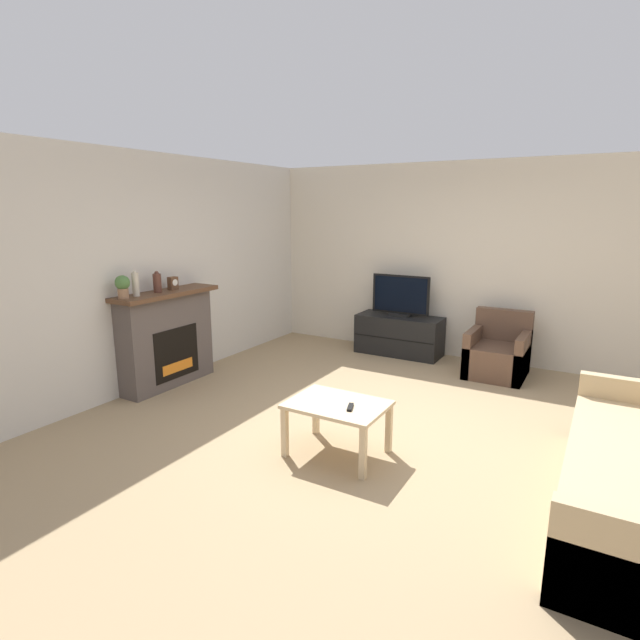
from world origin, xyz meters
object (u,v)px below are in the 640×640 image
fireplace (167,338)px  mantel_vase_centre_left (157,282)px  armchair (498,354)px  mantel_vase_left (136,284)px  mantel_clock (173,283)px  tv_stand (399,335)px  coffee_table (337,411)px  remote (350,407)px  tv (400,297)px  potted_plant (123,285)px

fireplace → mantel_vase_centre_left: 0.68m
mantel_vase_centre_left → armchair: size_ratio=0.30×
mantel_vase_left → mantel_clock: (0.00, 0.53, -0.06)m
fireplace → tv_stand: fireplace is taller
fireplace → armchair: size_ratio=1.65×
mantel_vase_left → mantel_clock: 0.53m
mantel_vase_centre_left → coffee_table: (2.55, -0.42, -0.85)m
coffee_table → remote: size_ratio=5.24×
mantel_clock → armchair: 4.09m
mantel_vase_centre_left → tv_stand: bearing=55.2°
fireplace → mantel_clock: bearing=82.5°
remote → tv: bearing=85.3°
potted_plant → remote: potted_plant is taller
mantel_clock → coffee_table: mantel_clock is taller
mantel_vase_left → coffee_table: 2.70m
tv → armchair: (1.43, -0.26, -0.57)m
potted_plant → armchair: (3.31, 2.91, -1.01)m
mantel_clock → armchair: mantel_clock is taller
mantel_vase_left → tv: mantel_vase_left is taller
mantel_vase_left → tv_stand: 3.69m
tv_stand → tv: 0.56m
tv_stand → mantel_vase_centre_left: bearing=-124.8°
coffee_table → mantel_vase_centre_left: bearing=170.7°
tv_stand → remote: tv_stand is taller
potted_plant → tv_stand: (1.88, 3.18, -1.00)m
armchair → remote: size_ratio=5.20×
potted_plant → mantel_vase_left: bearing=90.0°
potted_plant → tv: 3.72m
mantel_vase_left → remote: mantel_vase_left is taller
armchair → tv: bearing=169.6°
armchair → mantel_vase_left: bearing=-140.3°
potted_plant → remote: bearing=-0.1°
mantel_vase_left → potted_plant: mantel_vase_left is taller
armchair → coffee_table: (-0.75, -2.87, 0.13)m
mantel_vase_centre_left → coffee_table: bearing=-9.3°
fireplace → mantel_vase_centre_left: mantel_vase_centre_left is taller
fireplace → armchair: bearing=35.3°
coffee_table → tv: bearing=102.1°
mantel_vase_left → mantel_vase_centre_left: bearing=90.0°
mantel_vase_left → armchair: bearing=39.7°
tv_stand → coffee_table: (0.67, -3.13, 0.12)m
fireplace → mantel_clock: 0.65m
mantel_vase_centre_left → mantel_clock: 0.24m
mantel_vase_left → tv: (1.88, 3.01, -0.43)m
tv_stand → armchair: bearing=-10.4°
coffee_table → remote: remote is taller
tv → coffee_table: tv is taller
mantel_vase_left → coffee_table: (2.55, -0.12, -0.88)m
coffee_table → mantel_clock: bearing=165.7°
tv_stand → armchair: 1.45m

